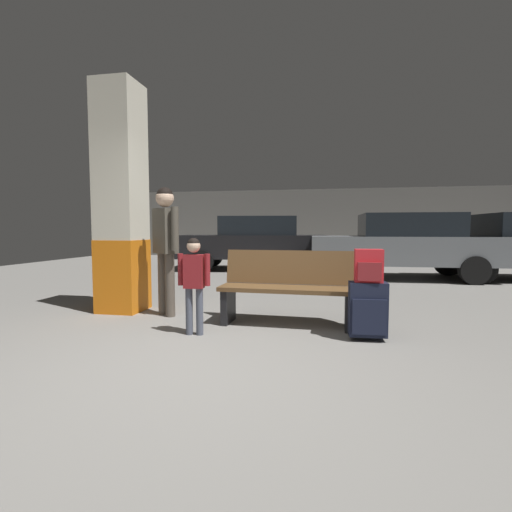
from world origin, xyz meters
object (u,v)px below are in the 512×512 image
bench (287,288)px  parked_car_far (254,241)px  child (194,275)px  backpack_bright (369,266)px  structural_pillar (121,200)px  parked_car_near (403,244)px  suitcase (368,309)px  adult (166,237)px

bench → parked_car_far: (-1.57, 5.99, 0.36)m
bench → child: 1.16m
backpack_bright → child: child is taller
structural_pillar → parked_car_near: bearing=44.0°
child → parked_car_far: bearing=95.4°
suitcase → adult: bearing=165.3°
backpack_bright → bench: bearing=150.5°
suitcase → bench: bearing=150.5°
bench → backpack_bright: 1.07m
structural_pillar → parked_car_far: 5.77m
parked_car_near → child: bearing=-120.5°
structural_pillar → suitcase: (3.24, -0.82, -1.24)m
structural_pillar → parked_car_near: (4.56, 4.40, -0.75)m
bench → adult: (-1.63, 0.16, 0.61)m
adult → parked_car_far: (0.06, 5.83, -0.24)m
bench → backpack_bright: backpack_bright is taller
child → structural_pillar: bearing=145.5°
structural_pillar → child: structural_pillar is taller
parked_car_far → parked_car_near: 3.98m
backpack_bright → parked_car_near: parked_car_near is taller
structural_pillar → parked_car_far: structural_pillar is taller
backpack_bright → suitcase: bearing=54.5°
backpack_bright → parked_car_far: parked_car_far is taller
backpack_bright → child: bearing=-175.5°
suitcase → parked_car_far: bearing=110.7°
backpack_bright → structural_pillar: bearing=165.8°
child → parked_car_near: (3.15, 5.36, 0.16)m
backpack_bright → parked_car_far: size_ratio=0.08×
backpack_bright → adult: (-2.52, 0.66, 0.28)m
child → adult: adult is taller
parked_car_near → parked_car_far: bearing=161.4°
backpack_bright → parked_car_near: (1.32, 5.22, 0.03)m
suitcase → parked_car_near: size_ratio=0.15×
structural_pillar → parked_car_far: size_ratio=0.73×
suitcase → parked_car_far: (-2.46, 6.49, 0.48)m
backpack_bright → adult: size_ratio=0.20×
bench → adult: size_ratio=0.95×
suitcase → parked_car_far: parked_car_far is taller
child → parked_car_far: 6.67m
suitcase → child: 1.87m
bench → adult: adult is taller
suitcase → parked_car_near: 5.40m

